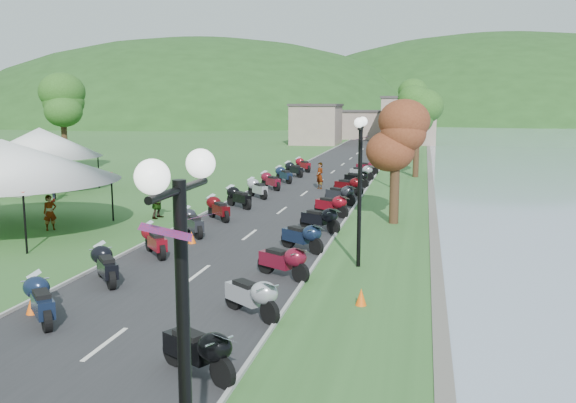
# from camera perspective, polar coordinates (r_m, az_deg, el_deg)

# --- Properties ---
(road) EXTENTS (7.00, 120.00, 0.02)m
(road) POSITION_cam_1_polar(r_m,az_deg,el_deg) (43.07, 3.07, 1.90)
(road) COLOR #2B2B2D
(road) RESTS_ON ground
(hills_backdrop) EXTENTS (360.00, 120.00, 76.00)m
(hills_backdrop) POSITION_cam_1_polar(r_m,az_deg,el_deg) (202.33, 10.67, 7.57)
(hills_backdrop) COLOR #285621
(hills_backdrop) RESTS_ON ground
(far_building) EXTENTS (18.00, 16.00, 5.00)m
(far_building) POSITION_cam_1_polar(r_m,az_deg,el_deg) (87.65, 6.70, 7.25)
(far_building) COLOR gray
(far_building) RESTS_ON ground
(moto_row_left) EXTENTS (2.60, 54.41, 1.10)m
(moto_row_left) POSITION_cam_1_polar(r_m,az_deg,el_deg) (24.20, -10.51, -2.78)
(moto_row_left) COLOR #331411
(moto_row_left) RESTS_ON ground
(moto_row_right) EXTENTS (2.60, 45.72, 1.10)m
(moto_row_right) POSITION_cam_1_polar(r_m,az_deg,el_deg) (26.33, 2.90, -1.66)
(moto_row_right) COLOR #331411
(moto_row_right) RESTS_ON ground
(streetlamp_near) EXTENTS (1.40, 1.40, 5.00)m
(streetlamp_near) POSITION_cam_1_polar(r_m,az_deg,el_deg) (6.74, -9.57, -17.75)
(streetlamp_near) COLOR black
(streetlamp_near) RESTS_ON ground
(vendor_tent_main) EXTENTS (6.46, 6.46, 4.00)m
(vendor_tent_main) POSITION_cam_1_polar(r_m,az_deg,el_deg) (28.74, -24.97, 1.33)
(vendor_tent_main) COLOR white
(vendor_tent_main) RESTS_ON ground
(vendor_tent_side) EXTENTS (4.91, 4.91, 4.00)m
(vendor_tent_side) POSITION_cam_1_polar(r_m,az_deg,el_deg) (40.71, -22.09, 3.62)
(vendor_tent_side) COLOR white
(vendor_tent_side) RESTS_ON ground
(tree_lakeside) EXTENTS (2.34, 2.34, 6.49)m
(tree_lakeside) POSITION_cam_1_polar(r_m,az_deg,el_deg) (28.11, 10.02, 4.46)
(tree_lakeside) COLOR #346D23
(tree_lakeside) RESTS_ON ground
(pedestrian_a) EXTENTS (0.69, 0.70, 1.56)m
(pedestrian_a) POSITION_cam_1_polar(r_m,az_deg,el_deg) (28.66, -21.29, -2.51)
(pedestrian_a) COLOR slate
(pedestrian_a) RESTS_ON ground
(pedestrian_b) EXTENTS (0.81, 0.53, 1.56)m
(pedestrian_b) POSITION_cam_1_polar(r_m,az_deg,el_deg) (40.20, -13.35, 1.11)
(pedestrian_b) COLOR slate
(pedestrian_b) RESTS_ON ground
(pedestrian_c) EXTENTS (1.03, 1.22, 1.78)m
(pedestrian_c) POSITION_cam_1_polar(r_m,az_deg,el_deg) (36.77, -21.18, -0.01)
(pedestrian_c) COLOR slate
(pedestrian_c) RESTS_ON ground
(traffic_cone_near) EXTENTS (0.31, 0.31, 0.49)m
(traffic_cone_near) POSITION_cam_1_polar(r_m,az_deg,el_deg) (17.64, -22.87, -8.97)
(traffic_cone_near) COLOR #F2590C
(traffic_cone_near) RESTS_ON ground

